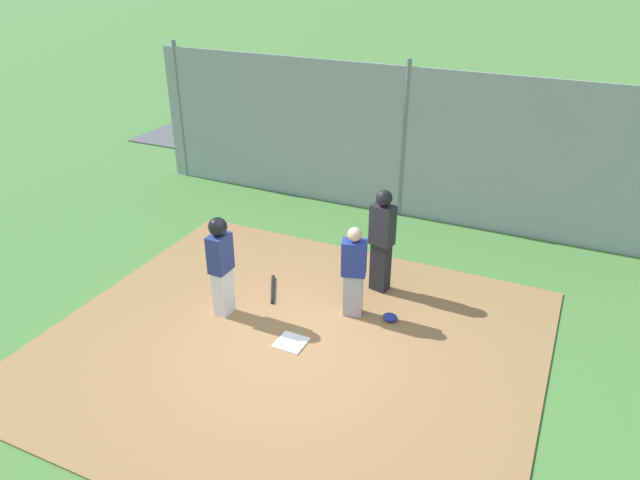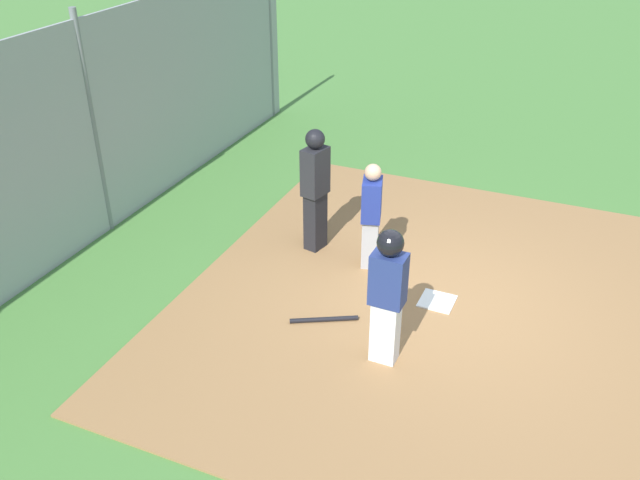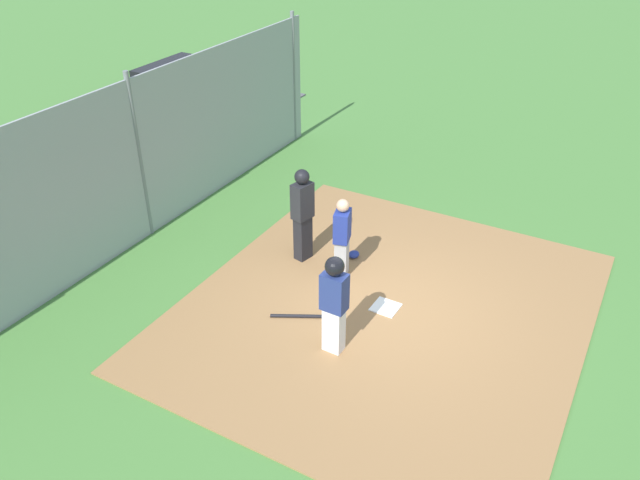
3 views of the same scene
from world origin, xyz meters
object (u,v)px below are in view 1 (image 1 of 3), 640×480
Objects in this scene: catcher at (354,271)px; catcher_mask at (390,317)px; home_plate at (291,342)px; umpire at (382,238)px; baseball_bat at (273,289)px; parked_car_red at (334,125)px; runner at (221,260)px.

catcher reaches higher than catcher_mask.
home_plate is 2.35m from umpire.
umpire is at bearing -60.26° from catcher_mask.
catcher_mask reaches higher than baseball_bat.
home_plate is 0.51× the size of baseball_bat.
umpire reaches higher than catcher_mask.
baseball_bat is (0.97, -1.20, 0.02)m from home_plate.
parked_car_red reaches higher than baseball_bat.
catcher reaches higher than home_plate.
baseball_bat is 2.13m from catcher_mask.
catcher_mask is (-0.62, -0.05, -0.73)m from catcher.
baseball_bat reaches higher than home_plate.
catcher_mask is at bearing -134.31° from home_plate.
catcher is at bearing 3.86° from umpire.
home_plate is 0.24× the size of umpire.
runner is at bearing 19.76° from catcher_mask.
runner is 1.97× the size of baseball_bat.
catcher is 0.84× the size of umpire.
baseball_bat is 0.20× the size of parked_car_red.
runner is at bearing 129.52° from baseball_bat.
catcher_mask is (-2.51, -0.90, -0.92)m from runner.
baseball_bat is at bearing -108.00° from catcher.
catcher_mask is (-1.16, -1.19, 0.05)m from home_plate.
home_plate is at bearing -10.37° from runner.
catcher_mask is (-2.13, 0.01, 0.03)m from baseball_bat.
parked_car_red is at bearing -137.93° from umpire.
runner is (1.89, 0.85, 0.18)m from catcher.
catcher_mask is at bearing 42.48° from umpire.
home_plate is 0.29× the size of catcher.
catcher is 1.79× the size of baseball_bat.
baseball_bat is at bearing 103.47° from parked_car_red.
runner is 2.82m from catcher_mask.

